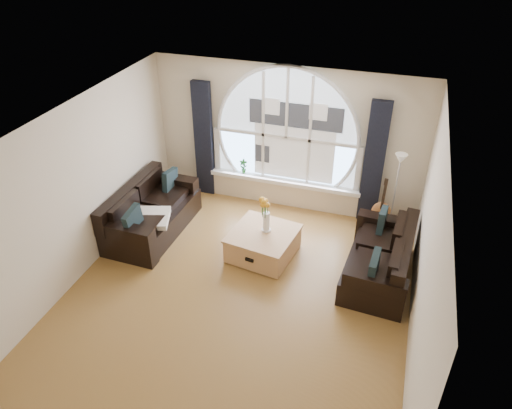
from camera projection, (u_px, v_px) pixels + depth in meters
name	position (u px, v px, depth m)	size (l,w,h in m)	color
ground	(238.00, 293.00, 7.35)	(5.00, 5.50, 0.01)	brown
ceiling	(234.00, 128.00, 5.89)	(5.00, 5.50, 0.01)	silver
wall_back	(287.00, 139.00, 8.83)	(5.00, 0.01, 2.70)	beige
wall_front	(134.00, 382.00, 4.41)	(5.00, 0.01, 2.70)	beige
wall_left	(79.00, 191.00, 7.26)	(0.01, 5.50, 2.70)	beige
wall_right	(427.00, 255.00, 5.98)	(0.01, 5.50, 2.70)	beige
attic_slope	(416.00, 181.00, 5.52)	(0.92, 5.50, 0.72)	silver
arched_window	(287.00, 125.00, 8.66)	(2.60, 0.06, 2.15)	silver
window_sill	(284.00, 181.00, 9.20)	(2.90, 0.22, 0.08)	white
window_frame	(287.00, 126.00, 8.63)	(2.76, 0.08, 2.15)	white
neighbor_house	(295.00, 133.00, 8.67)	(1.70, 0.02, 1.50)	silver
curtain_left	(204.00, 140.00, 9.25)	(0.35, 0.12, 2.30)	black
curtain_right	(374.00, 164.00, 8.43)	(0.35, 0.12, 2.30)	black
sofa_left	(152.00, 212.00, 8.50)	(0.97, 1.94, 0.86)	black
sofa_right	(379.00, 256.00, 7.48)	(0.90, 1.79, 0.80)	black
coffee_chest	(263.00, 243.00, 8.00)	(1.01, 1.01, 0.50)	tan
throw_blanket	(152.00, 218.00, 8.17)	(0.55, 0.55, 0.10)	silver
vase_flowers	(267.00, 211.00, 7.73)	(0.24, 0.24, 0.70)	white
floor_lamp	(394.00, 197.00, 8.17)	(0.24, 0.24, 1.60)	#B2B2B2
guitar	(383.00, 202.00, 8.54)	(0.36, 0.24, 1.06)	#975725
potted_plant	(243.00, 166.00, 9.31)	(0.15, 0.10, 0.29)	#1E6023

